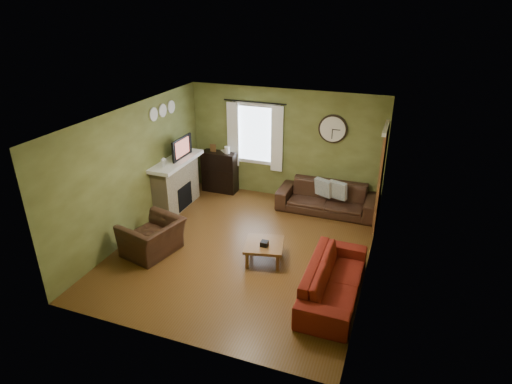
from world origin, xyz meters
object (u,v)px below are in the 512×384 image
(sofa_red, at_px, (334,280))
(bookshelf, at_px, (220,172))
(sofa_brown, at_px, (327,198))
(coffee_table, at_px, (264,252))
(armchair, at_px, (153,237))

(sofa_red, bearing_deg, bookshelf, 47.44)
(bookshelf, relative_size, sofa_brown, 0.46)
(sofa_red, bearing_deg, coffee_table, 67.66)
(sofa_red, xyz_separation_m, armchair, (-3.43, 0.10, 0.03))
(sofa_brown, bearing_deg, armchair, -133.50)
(bookshelf, height_order, coffee_table, bookshelf)
(sofa_red, bearing_deg, sofa_brown, 13.61)
(sofa_red, xyz_separation_m, coffee_table, (-1.38, 0.57, -0.12))
(coffee_table, bearing_deg, armchair, -167.38)
(sofa_brown, height_order, coffee_table, sofa_brown)
(sofa_brown, distance_m, coffee_table, 2.49)
(sofa_red, height_order, coffee_table, sofa_red)
(sofa_red, distance_m, coffee_table, 1.49)
(armchair, bearing_deg, sofa_red, 101.68)
(armchair, relative_size, coffee_table, 1.49)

